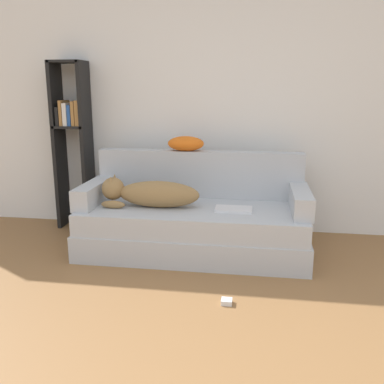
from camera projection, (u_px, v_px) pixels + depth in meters
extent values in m
cube|color=white|center=(226.00, 91.00, 4.06)|extent=(7.54, 0.06, 2.70)
cube|color=#B2B7BC|center=(194.00, 239.00, 3.70)|extent=(1.91, 0.87, 0.22)
cube|color=#B2B7BC|center=(194.00, 217.00, 3.64)|extent=(1.87, 0.83, 0.18)
cube|color=#B2B7BC|center=(200.00, 174.00, 3.92)|extent=(1.87, 0.15, 0.42)
cube|color=#B2B7BC|center=(94.00, 193.00, 3.73)|extent=(0.15, 0.68, 0.18)
cube|color=#B2B7BC|center=(301.00, 201.00, 3.47)|extent=(0.15, 0.68, 0.18)
ellipsoid|color=olive|center=(159.00, 194.00, 3.59)|extent=(0.69, 0.22, 0.22)
sphere|color=olive|center=(113.00, 189.00, 3.64)|extent=(0.19, 0.19, 0.19)
cone|color=olive|center=(111.00, 182.00, 3.57)|extent=(0.07, 0.07, 0.09)
cone|color=olive|center=(115.00, 179.00, 3.67)|extent=(0.07, 0.07, 0.09)
ellipsoid|color=olive|center=(113.00, 204.00, 3.56)|extent=(0.21, 0.06, 0.07)
cube|color=silver|center=(234.00, 209.00, 3.51)|extent=(0.31, 0.20, 0.02)
ellipsoid|color=orange|center=(186.00, 144.00, 3.86)|extent=(0.33, 0.20, 0.13)
cube|color=black|center=(59.00, 146.00, 4.26)|extent=(0.04, 0.26, 1.64)
cube|color=black|center=(87.00, 147.00, 4.21)|extent=(0.04, 0.26, 1.64)
cube|color=black|center=(67.00, 62.00, 4.04)|extent=(0.31, 0.26, 0.02)
cube|color=black|center=(72.00, 127.00, 4.19)|extent=(0.31, 0.26, 0.02)
cube|color=black|center=(61.00, 116.00, 4.16)|extent=(0.03, 0.20, 0.18)
cube|color=olive|center=(64.00, 113.00, 4.15)|extent=(0.03, 0.20, 0.24)
cube|color=silver|center=(68.00, 114.00, 4.15)|extent=(0.04, 0.20, 0.22)
cube|color=#234C93|center=(73.00, 115.00, 4.14)|extent=(0.03, 0.20, 0.20)
cube|color=olive|center=(76.00, 113.00, 4.13)|extent=(0.03, 0.20, 0.23)
cube|color=olive|center=(80.00, 113.00, 4.13)|extent=(0.04, 0.20, 0.24)
cube|color=silver|center=(227.00, 302.00, 2.81)|extent=(0.07, 0.07, 0.03)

